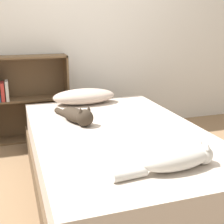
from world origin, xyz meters
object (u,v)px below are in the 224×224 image
at_px(bed, 118,159).
at_px(cat_dark, 77,116).
at_px(pillow, 84,96).
at_px(cat_light, 178,159).
at_px(bookshelf, 25,97).

relative_size(bed, cat_dark, 3.99).
height_order(bed, cat_dark, cat_dark).
xyz_separation_m(pillow, cat_light, (0.16, -1.57, -0.01)).
height_order(pillow, bookshelf, bookshelf).
relative_size(bed, pillow, 3.32).
bearing_deg(cat_dark, bookshelf, 179.58).
bearing_deg(bookshelf, bed, -65.13).
bearing_deg(cat_light, bookshelf, 104.54).
relative_size(cat_light, cat_dark, 1.21).
distance_m(cat_dark, bookshelf, 1.11).
height_order(cat_light, bookshelf, bookshelf).
relative_size(pillow, bookshelf, 0.68).
distance_m(pillow, cat_dark, 0.61).
distance_m(cat_light, cat_dark, 1.05).
distance_m(bed, cat_dark, 0.48).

